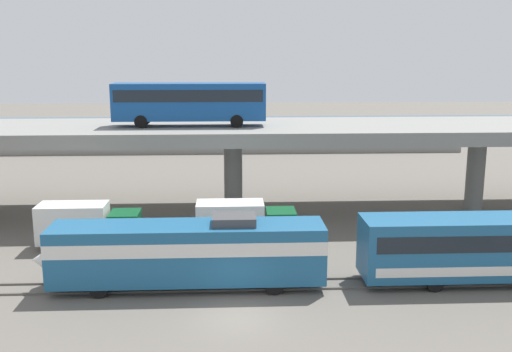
{
  "coord_description": "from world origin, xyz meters",
  "views": [
    {
      "loc": [
        -0.35,
        -27.56,
        13.03
      ],
      "look_at": [
        1.86,
        19.55,
        3.15
      ],
      "focal_mm": 41.28,
      "sensor_mm": 36.0,
      "label": 1
    }
  ],
  "objects": [
    {
      "name": "service_truck_west",
      "position": [
        -10.08,
        11.39,
        1.64
      ],
      "size": [
        6.8,
        2.46,
        3.04
      ],
      "color": "#0C4C26",
      "rests_on": "ground_plane"
    },
    {
      "name": "parked_car_6",
      "position": [
        -19.56,
        56.58,
        2.13
      ],
      "size": [
        4.45,
        1.88,
        1.5
      ],
      "rotation": [
        0.0,
        0.0,
        3.14
      ],
      "color": "silver",
      "rests_on": "pier_parking_lot"
    },
    {
      "name": "parked_car_3",
      "position": [
        17.03,
        57.15,
        2.13
      ],
      "size": [
        4.57,
        1.91,
        1.5
      ],
      "color": "#0C4C26",
      "rests_on": "pier_parking_lot"
    },
    {
      "name": "pier_parking_lot",
      "position": [
        0.0,
        55.0,
        0.68
      ],
      "size": [
        61.44,
        12.55,
        1.36
      ],
      "primitive_type": "cube",
      "color": "gray",
      "rests_on": "ground_plane"
    },
    {
      "name": "parked_car_1",
      "position": [
        -8.98,
        53.94,
        2.13
      ],
      "size": [
        4.28,
        1.87,
        1.5
      ],
      "color": "silver",
      "rests_on": "pier_parking_lot"
    },
    {
      "name": "transit_bus_on_overpass",
      "position": [
        -3.41,
        19.45,
        9.37
      ],
      "size": [
        12.0,
        2.68,
        3.4
      ],
      "color": "#14478C",
      "rests_on": "highway_overpass"
    },
    {
      "name": "parked_car_2",
      "position": [
        15.21,
        53.16,
        2.13
      ],
      "size": [
        4.66,
        1.89,
        1.5
      ],
      "color": "#515459",
      "rests_on": "pier_parking_lot"
    },
    {
      "name": "parked_car_0",
      "position": [
        10.75,
        57.3,
        2.13
      ],
      "size": [
        4.6,
        1.84,
        1.5
      ],
      "rotation": [
        0.0,
        0.0,
        3.14
      ],
      "color": "#0C4C26",
      "rests_on": "pier_parking_lot"
    },
    {
      "name": "harbor_water",
      "position": [
        0.0,
        78.0,
        0.0
      ],
      "size": [
        140.0,
        36.0,
        0.01
      ],
      "primitive_type": "cube",
      "color": "#385B7A",
      "rests_on": "ground_plane"
    },
    {
      "name": "parked_car_5",
      "position": [
        -5.41,
        56.47,
        2.13
      ],
      "size": [
        4.52,
        1.93,
        1.5
      ],
      "rotation": [
        0.0,
        0.0,
        3.14
      ],
      "color": "black",
      "rests_on": "pier_parking_lot"
    },
    {
      "name": "highway_overpass",
      "position": [
        0.0,
        20.0,
        6.56
      ],
      "size": [
        96.0,
        11.07,
        7.31
      ],
      "color": "gray",
      "rests_on": "ground_plane"
    },
    {
      "name": "parked_car_4",
      "position": [
        3.27,
        55.02,
        2.13
      ],
      "size": [
        4.19,
        1.96,
        1.5
      ],
      "rotation": [
        0.0,
        0.0,
        3.14
      ],
      "color": "#515459",
      "rests_on": "pier_parking_lot"
    },
    {
      "name": "service_truck_east",
      "position": [
        0.58,
        11.39,
        1.64
      ],
      "size": [
        6.8,
        2.46,
        3.04
      ],
      "color": "#0C4C26",
      "rests_on": "ground_plane"
    },
    {
      "name": "ground_plane",
      "position": [
        0.0,
        0.0,
        0.0
      ],
      "size": [
        260.0,
        260.0,
        0.0
      ],
      "primitive_type": "plane",
      "color": "#605B54"
    },
    {
      "name": "rail_strip_near",
      "position": [
        0.0,
        3.27,
        0.06
      ],
      "size": [
        110.0,
        0.12,
        0.12
      ],
      "primitive_type": "cube",
      "color": "#59544C",
      "rests_on": "ground_plane"
    },
    {
      "name": "train_locomotive",
      "position": [
        -3.45,
        4.0,
        2.19
      ],
      "size": [
        16.31,
        3.04,
        4.18
      ],
      "rotation": [
        0.0,
        0.0,
        3.14
      ],
      "color": "#1E5984",
      "rests_on": "ground_plane"
    },
    {
      "name": "rail_strip_far",
      "position": [
        0.0,
        4.73,
        0.06
      ],
      "size": [
        110.0,
        0.12,
        0.12
      ],
      "primitive_type": "cube",
      "color": "#59544C",
      "rests_on": "ground_plane"
    }
  ]
}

